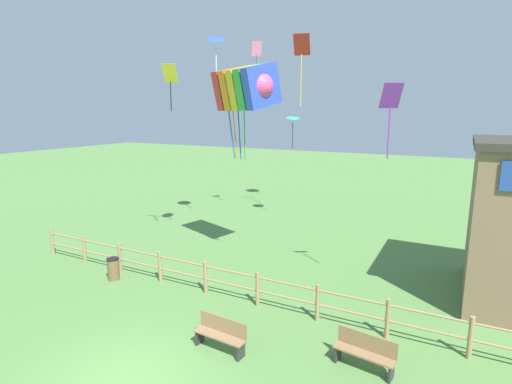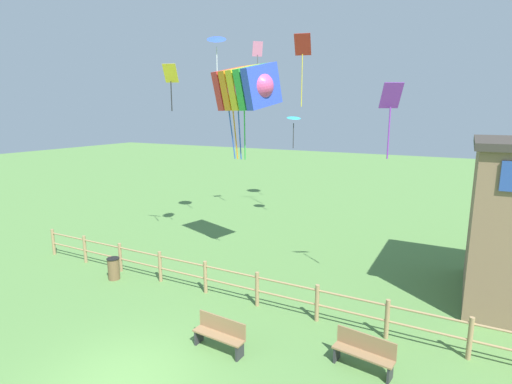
% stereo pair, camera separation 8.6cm
% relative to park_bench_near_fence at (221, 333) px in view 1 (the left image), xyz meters
% --- Properties ---
extents(wooden_fence, '(20.07, 0.14, 1.26)m').
position_rel_park_bench_near_fence_xyz_m(wooden_fence, '(-1.40, 2.85, 0.20)').
color(wooden_fence, '#9E7F56').
rests_on(wooden_fence, ground_plane).
extents(park_bench_near_fence, '(1.65, 0.52, 0.97)m').
position_rel_park_bench_near_fence_xyz_m(park_bench_near_fence, '(0.00, 0.00, 0.00)').
color(park_bench_near_fence, olive).
rests_on(park_bench_near_fence, ground_plane).
extents(park_bench_by_building, '(1.67, 0.63, 0.97)m').
position_rel_park_bench_near_fence_xyz_m(park_bench_by_building, '(3.87, 1.04, 0.00)').
color(park_bench_by_building, olive).
rests_on(park_bench_by_building, ground_plane).
extents(trash_bin, '(0.50, 0.50, 0.91)m').
position_rel_park_bench_near_fence_xyz_m(trash_bin, '(-6.56, 2.12, -0.06)').
color(trash_bin, brown).
rests_on(trash_bin, ground_plane).
extents(kite_rainbow_parafoil, '(3.41, 2.84, 4.03)m').
position_rel_park_bench_near_fence_xyz_m(kite_rainbow_parafoil, '(-2.66, 6.35, 7.25)').
color(kite_rainbow_parafoil, '#E54C8C').
extents(kite_blue_delta, '(1.36, 1.34, 3.01)m').
position_rel_park_bench_near_fence_xyz_m(kite_blue_delta, '(-6.43, 9.88, 9.92)').
color(kite_blue_delta, blue).
extents(kite_yellow_diamond, '(0.75, 0.60, 2.18)m').
position_rel_park_bench_near_fence_xyz_m(kite_yellow_diamond, '(-6.99, 6.72, 7.80)').
color(kite_yellow_diamond, yellow).
extents(kite_pink_diamond, '(0.61, 0.60, 2.90)m').
position_rel_park_bench_near_fence_xyz_m(kite_pink_diamond, '(-5.69, 13.11, 9.39)').
color(kite_pink_diamond, pink).
extents(kite_red_diamond, '(1.09, 0.93, 4.08)m').
position_rel_park_bench_near_fence_xyz_m(kite_red_diamond, '(-3.19, 13.99, 9.59)').
color(kite_red_diamond, red).
extents(kite_purple_streamer, '(0.80, 0.72, 2.52)m').
position_rel_park_bench_near_fence_xyz_m(kite_purple_streamer, '(3.40, 5.39, 6.45)').
color(kite_purple_streamer, purple).
extents(kite_cyan_delta, '(1.17, 1.17, 1.94)m').
position_rel_park_bench_near_fence_xyz_m(kite_cyan_delta, '(-3.49, 13.54, 5.82)').
color(kite_cyan_delta, '#2DB2C6').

